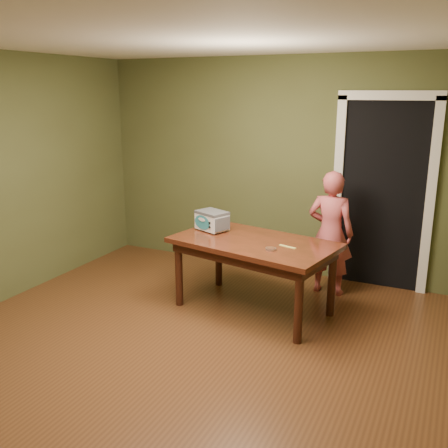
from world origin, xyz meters
name	(u,v)px	position (x,y,z in m)	size (l,w,h in m)	color
floor	(169,359)	(0.00, 0.00, 0.00)	(5.00, 5.00, 0.00)	#573219
room_shell	(162,158)	(0.00, 0.00, 1.71)	(4.52, 5.02, 2.61)	#4C542C
doorway	(386,192)	(1.30, 2.78, 1.06)	(1.10, 0.66, 2.25)	black
dining_table	(254,250)	(0.27, 1.22, 0.65)	(1.74, 1.18, 0.75)	#39190D
toy_oven	(212,220)	(-0.28, 1.38, 0.86)	(0.40, 0.33, 0.21)	#4C4F54
baking_pan	(271,249)	(0.53, 1.01, 0.76)	(0.10, 0.10, 0.02)	silver
spatula	(288,247)	(0.64, 1.16, 0.75)	(0.18, 0.03, 0.01)	#DCD760
child	(330,233)	(0.85, 2.03, 0.69)	(0.50, 0.33, 1.38)	#C25053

